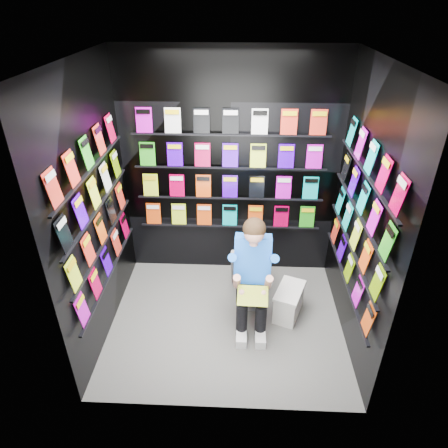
{
  "coord_description": "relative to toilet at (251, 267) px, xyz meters",
  "views": [
    {
      "loc": [
        0.11,
        -3.1,
        3.03
      ],
      "look_at": [
        -0.03,
        0.15,
        1.11
      ],
      "focal_mm": 32.0,
      "sensor_mm": 36.0,
      "label": 1
    }
  ],
  "objects": [
    {
      "name": "wall_right",
      "position": [
        0.95,
        -0.48,
        0.93
      ],
      "size": [
        0.04,
        2.0,
        2.6
      ],
      "primitive_type": "cube",
      "color": "black",
      "rests_on": "floor"
    },
    {
      "name": "toilet",
      "position": [
        0.0,
        0.0,
        0.0
      ],
      "size": [
        0.45,
        0.77,
        0.73
      ],
      "primitive_type": "imported",
      "rotation": [
        0.0,
        0.0,
        3.1
      ],
      "color": "white",
      "rests_on": "floor"
    },
    {
      "name": "wall_left",
      "position": [
        -1.45,
        -0.48,
        0.93
      ],
      "size": [
        0.04,
        2.0,
        2.6
      ],
      "primitive_type": "cube",
      "color": "black",
      "rests_on": "floor"
    },
    {
      "name": "comics_left",
      "position": [
        -1.42,
        -0.48,
        0.94
      ],
      "size": [
        0.06,
        1.7,
        1.37
      ],
      "primitive_type": null,
      "color": "red",
      "rests_on": "wall_left"
    },
    {
      "name": "wall_front",
      "position": [
        -0.25,
        -1.48,
        0.93
      ],
      "size": [
        2.4,
        0.04,
        2.6
      ],
      "primitive_type": "cube",
      "color": "black",
      "rests_on": "floor"
    },
    {
      "name": "held_comic",
      "position": [
        0.0,
        -0.73,
        0.21
      ],
      "size": [
        0.29,
        0.18,
        0.12
      ],
      "primitive_type": "cube",
      "rotation": [
        -0.96,
        0.0,
        -0.04
      ],
      "color": "green",
      "rests_on": "reader"
    },
    {
      "name": "comics_right",
      "position": [
        0.92,
        -0.48,
        0.94
      ],
      "size": [
        0.06,
        1.7,
        1.37
      ],
      "primitive_type": null,
      "color": "red",
      "rests_on": "wall_right"
    },
    {
      "name": "longbox_lid",
      "position": [
        0.4,
        -0.33,
        -0.04
      ],
      "size": [
        0.38,
        0.49,
        0.03
      ],
      "primitive_type": "cube",
      "rotation": [
        0.0,
        0.0,
        -0.37
      ],
      "color": "white",
      "rests_on": "longbox"
    },
    {
      "name": "ceiling",
      "position": [
        -0.25,
        -0.48,
        2.23
      ],
      "size": [
        2.4,
        2.4,
        0.0
      ],
      "primitive_type": "plane",
      "color": "white",
      "rests_on": "floor"
    },
    {
      "name": "reader",
      "position": [
        0.0,
        -0.38,
        0.38
      ],
      "size": [
        0.51,
        0.73,
        1.31
      ],
      "primitive_type": null,
      "rotation": [
        0.0,
        0.0,
        -0.04
      ],
      "color": "blue",
      "rests_on": "toilet"
    },
    {
      "name": "comics_back",
      "position": [
        -0.25,
        0.49,
        0.94
      ],
      "size": [
        2.1,
        0.06,
        1.37
      ],
      "primitive_type": null,
      "color": "red",
      "rests_on": "wall_back"
    },
    {
      "name": "floor",
      "position": [
        -0.25,
        -0.48,
        -0.37
      ],
      "size": [
        2.4,
        2.4,
        0.0
      ],
      "primitive_type": "plane",
      "color": "#5B5B59",
      "rests_on": "ground"
    },
    {
      "name": "longbox",
      "position": [
        0.4,
        -0.33,
        -0.21
      ],
      "size": [
        0.36,
        0.46,
        0.31
      ],
      "primitive_type": "cube",
      "rotation": [
        0.0,
        0.0,
        -0.37
      ],
      "color": "white",
      "rests_on": "floor"
    },
    {
      "name": "wall_back",
      "position": [
        -0.25,
        0.52,
        0.93
      ],
      "size": [
        2.4,
        0.04,
        2.6
      ],
      "primitive_type": "cube",
      "color": "black",
      "rests_on": "floor"
    }
  ]
}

